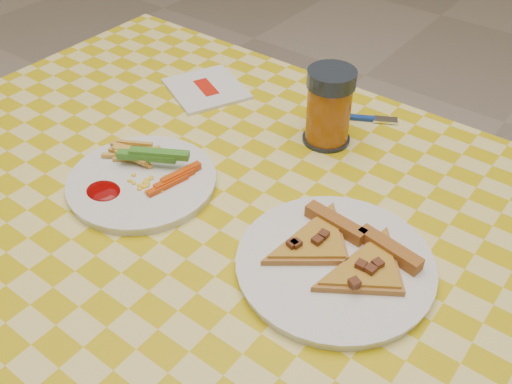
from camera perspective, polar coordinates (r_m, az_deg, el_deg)
table at (r=0.89m, az=-1.97°, el=-6.03°), size 1.28×0.88×0.76m
plate_left at (r=0.90m, az=-11.30°, el=0.93°), size 0.30×0.30×0.01m
plate_right at (r=0.77m, az=7.88°, el=-7.30°), size 0.32×0.32×0.01m
fries_veggies at (r=0.91m, az=-11.14°, el=2.42°), size 0.17×0.16×0.04m
pizza_slices at (r=0.76m, az=8.73°, el=-6.05°), size 0.22×0.20×0.02m
drink_glass at (r=0.96m, az=7.30°, el=8.37°), size 0.08×0.08×0.13m
napkin at (r=1.14m, az=-5.00°, el=10.25°), size 0.19×0.18×0.01m
fork at (r=1.06m, az=10.38°, el=7.32°), size 0.13×0.08×0.01m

